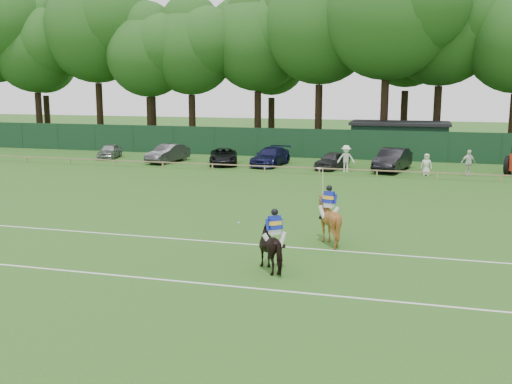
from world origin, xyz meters
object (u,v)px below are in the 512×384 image
(horse_chestnut, at_px, (329,221))
(estate_black, at_px, (392,160))
(sedan_grey, at_px, (168,153))
(spectator_left, at_px, (346,158))
(utility_shed, at_px, (399,139))
(spectator_mid, at_px, (468,163))
(sedan_navy, at_px, (271,157))
(spectator_right, at_px, (426,165))
(sedan_silver, at_px, (110,151))
(polo_ball, at_px, (239,223))
(horse_dark, at_px, (274,248))
(hatch_grey, at_px, (332,160))
(suv_black, at_px, (223,157))

(horse_chestnut, relative_size, estate_black, 0.38)
(sedan_grey, bearing_deg, spectator_left, 6.07)
(spectator_left, bearing_deg, utility_shed, 64.09)
(sedan_grey, xyz_separation_m, spectator_mid, (23.05, -0.93, 0.18))
(sedan_navy, height_order, spectator_right, spectator_right)
(sedan_navy, bearing_deg, sedan_silver, -175.47)
(sedan_navy, relative_size, spectator_left, 2.52)
(spectator_mid, bearing_deg, polo_ball, -147.73)
(horse_dark, bearing_deg, horse_chestnut, -146.21)
(horse_chestnut, bearing_deg, spectator_left, -73.05)
(sedan_navy, bearing_deg, horse_dark, -68.39)
(hatch_grey, xyz_separation_m, estate_black, (4.41, 0.18, 0.18))
(spectator_left, height_order, spectator_right, spectator_left)
(horse_chestnut, height_order, spectator_right, horse_chestnut)
(sedan_navy, bearing_deg, spectator_mid, 2.10)
(estate_black, bearing_deg, spectator_left, -146.25)
(spectator_left, relative_size, polo_ball, 21.39)
(spectator_right, bearing_deg, utility_shed, 99.85)
(sedan_navy, distance_m, hatch_grey, 4.94)
(sedan_grey, height_order, suv_black, sedan_grey)
(estate_black, bearing_deg, hatch_grey, -165.11)
(estate_black, bearing_deg, suv_black, -167.04)
(horse_chestnut, bearing_deg, sedan_navy, -58.09)
(horse_chestnut, relative_size, spectator_left, 0.98)
(horse_dark, distance_m, sedan_grey, 29.35)
(horse_chestnut, distance_m, hatch_grey, 21.15)
(hatch_grey, xyz_separation_m, polo_ball, (-1.60, -18.71, -0.60))
(horse_chestnut, distance_m, estate_black, 21.18)
(sedan_silver, height_order, hatch_grey, hatch_grey)
(horse_dark, xyz_separation_m, sedan_silver, (-20.91, 26.22, -0.21))
(sedan_silver, distance_m, estate_black, 23.70)
(horse_chestnut, xyz_separation_m, sedan_grey, (-16.35, 21.13, -0.21))
(horse_dark, height_order, spectator_mid, spectator_mid)
(sedan_silver, distance_m, sedan_navy, 14.37)
(horse_chestnut, xyz_separation_m, spectator_right, (3.90, 19.44, -0.17))
(sedan_navy, distance_m, spectator_left, 6.30)
(suv_black, height_order, sedan_navy, sedan_navy)
(sedan_grey, height_order, polo_ball, sedan_grey)
(sedan_silver, distance_m, spectator_left, 20.56)
(spectator_left, bearing_deg, sedan_navy, 157.52)
(horse_dark, height_order, utility_shed, utility_shed)
(spectator_mid, xyz_separation_m, utility_shed, (-5.07, 9.75, 0.63))
(utility_shed, bearing_deg, spectator_right, -77.83)
(horse_dark, distance_m, utility_shed, 34.13)
(polo_ball, bearing_deg, suv_black, 110.51)
(sedan_navy, bearing_deg, spectator_right, -2.78)
(estate_black, xyz_separation_m, utility_shed, (0.13, 8.83, 0.71))
(horse_dark, distance_m, suv_black, 27.10)
(horse_chestnut, height_order, spectator_left, spectator_left)
(horse_dark, distance_m, horse_chestnut, 4.24)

